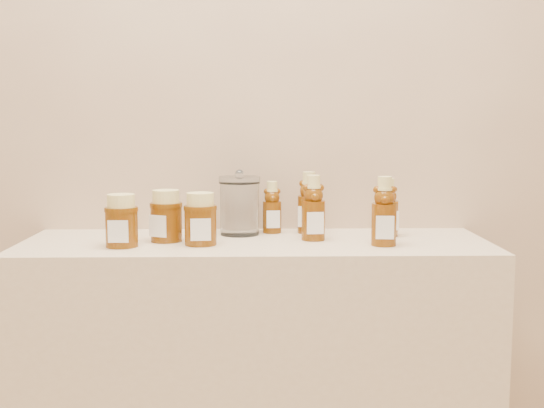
{
  "coord_description": "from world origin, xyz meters",
  "views": [
    {
      "loc": [
        0.01,
        -0.18,
        1.21
      ],
      "look_at": [
        0.04,
        1.52,
        1.0
      ],
      "focal_mm": 45.0,
      "sensor_mm": 36.0,
      "label": 1
    }
  ],
  "objects_px": {
    "bear_bottle_front_left": "(313,203)",
    "honey_jar_left": "(121,221)",
    "display_table": "(256,408)",
    "bear_bottle_back_left": "(272,204)",
    "glass_canister": "(240,203)"
  },
  "relations": [
    {
      "from": "bear_bottle_front_left",
      "to": "honey_jar_left",
      "type": "distance_m",
      "value": 0.49
    },
    {
      "from": "honey_jar_left",
      "to": "bear_bottle_front_left",
      "type": "bearing_deg",
      "value": 11.22
    },
    {
      "from": "display_table",
      "to": "honey_jar_left",
      "type": "bearing_deg",
      "value": -168.13
    },
    {
      "from": "display_table",
      "to": "bear_bottle_front_left",
      "type": "height_order",
      "value": "bear_bottle_front_left"
    },
    {
      "from": "display_table",
      "to": "glass_canister",
      "type": "xyz_separation_m",
      "value": [
        -0.04,
        0.1,
        0.54
      ]
    },
    {
      "from": "honey_jar_left",
      "to": "bear_bottle_back_left",
      "type": "bearing_deg",
      "value": 29.46
    },
    {
      "from": "bear_bottle_back_left",
      "to": "bear_bottle_front_left",
      "type": "height_order",
      "value": "bear_bottle_front_left"
    },
    {
      "from": "display_table",
      "to": "glass_canister",
      "type": "distance_m",
      "value": 0.55
    },
    {
      "from": "display_table",
      "to": "bear_bottle_back_left",
      "type": "relative_size",
      "value": 7.44
    },
    {
      "from": "bear_bottle_front_left",
      "to": "glass_canister",
      "type": "distance_m",
      "value": 0.21
    },
    {
      "from": "display_table",
      "to": "bear_bottle_back_left",
      "type": "bearing_deg",
      "value": 70.97
    },
    {
      "from": "display_table",
      "to": "honey_jar_left",
      "type": "relative_size",
      "value": 9.24
    },
    {
      "from": "bear_bottle_front_left",
      "to": "honey_jar_left",
      "type": "bearing_deg",
      "value": -174.84
    },
    {
      "from": "display_table",
      "to": "bear_bottle_front_left",
      "type": "xyz_separation_m",
      "value": [
        0.15,
        0.02,
        0.55
      ]
    },
    {
      "from": "bear_bottle_back_left",
      "to": "display_table",
      "type": "bearing_deg",
      "value": -114.99
    }
  ]
}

